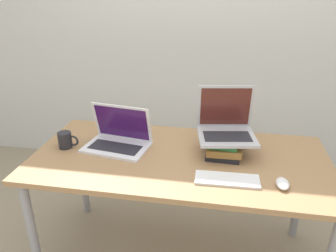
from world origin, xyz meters
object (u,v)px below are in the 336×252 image
Objects in this scene: mug at (66,140)px; mouse at (283,184)px; laptop_left at (118,139)px; laptop_on_books at (226,126)px; wireless_keyboard at (227,179)px; book_stack at (223,146)px.

mouse is at bearing -9.38° from mug.
laptop_left is 3.77× the size of mouse.
mug is at bearing -172.65° from laptop_on_books.
laptop_left is at bearing 158.01° from wireless_keyboard.
mug reaches higher than wireless_keyboard.
mug is at bearing -167.85° from laptop_left.
laptop_left is 0.30m from mug.
mug is at bearing 168.35° from wireless_keyboard.
laptop_on_books is 0.93m from mug.
mug reaches higher than mouse.
mug is at bearing 170.62° from mouse.
book_stack reaches higher than wireless_keyboard.
wireless_keyboard is at bearing -86.54° from laptop_on_books.
wireless_keyboard is at bearing -21.99° from laptop_left.
book_stack is at bearing 95.52° from wireless_keyboard.
mouse is 1.21m from mug.
laptop_on_books is 0.44m from mouse.
book_stack is 0.91m from mug.
laptop_left is 0.93m from mouse.
laptop_left is 1.13× the size of laptop_on_books.
wireless_keyboard is at bearing -84.48° from book_stack.
book_stack is 0.11m from laptop_on_books.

